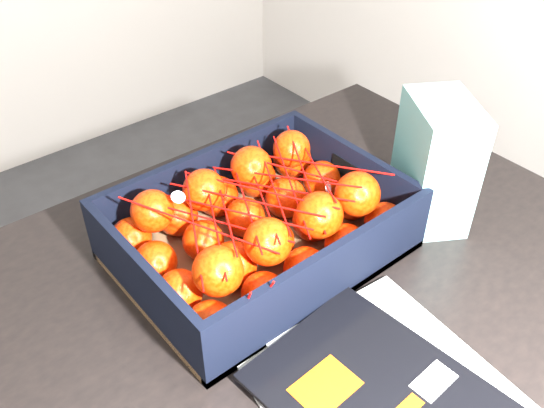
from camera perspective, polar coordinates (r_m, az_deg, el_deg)
table at (r=0.89m, az=-1.72°, el=-15.00°), size 1.21×0.82×0.75m
magazine_stack at (r=0.73m, az=10.75°, el=-17.95°), size 0.31×0.32×0.02m
produce_crate at (r=0.88m, az=-1.25°, el=-3.07°), size 0.40×0.30×0.11m
clementine_heap at (r=0.86m, az=-1.12°, el=-1.56°), size 0.38×0.28×0.12m
mesh_net at (r=0.82m, az=-1.25°, el=0.51°), size 0.33×0.27×0.10m
retail_carton at (r=0.94m, az=15.59°, el=3.88°), size 0.15×0.16×0.20m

